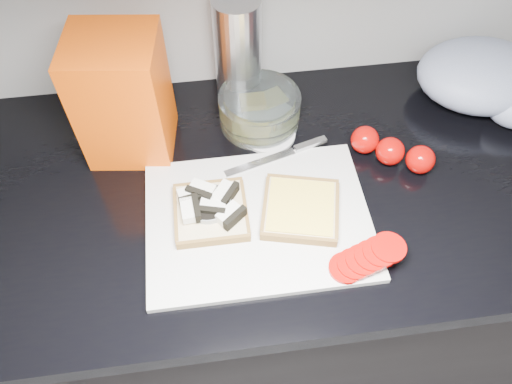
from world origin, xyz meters
TOP-DOWN VIEW (x-y plane):
  - base_cabinet at (0.00, 1.20)m, footprint 3.50×0.60m
  - countertop at (0.00, 1.20)m, footprint 3.50×0.64m
  - cutting_board at (-0.13, 1.11)m, footprint 0.40×0.30m
  - bread_left at (-0.22, 1.13)m, footprint 0.13×0.13m
  - bread_right at (-0.06, 1.11)m, footprint 0.17×0.17m
  - tomato_slices at (0.04, 1.00)m, footprint 0.15×0.09m
  - knife at (-0.05, 1.25)m, footprint 0.21×0.07m
  - seed_tub at (-0.22, 1.14)m, footprint 0.08×0.08m
  - tub_lid at (-0.08, 1.31)m, footprint 0.14×0.14m
  - glass_bowl at (-0.10, 1.36)m, footprint 0.17×0.17m
  - bread_bag at (-0.35, 1.33)m, footprint 0.17×0.17m
  - steel_canister at (-0.13, 1.45)m, footprint 0.10×0.10m
  - grocery_bag at (0.38, 1.36)m, footprint 0.29×0.27m
  - whole_tomatoes at (0.14, 1.22)m, footprint 0.15×0.12m

SIDE VIEW (x-z plane):
  - base_cabinet at x=0.00m, z-range 0.00..0.86m
  - countertop at x=0.00m, z-range 0.86..0.90m
  - tub_lid at x=-0.08m, z-range 0.90..0.91m
  - cutting_board at x=-0.13m, z-range 0.90..0.91m
  - knife at x=-0.05m, z-range 0.91..0.92m
  - bread_right at x=-0.06m, z-range 0.91..0.93m
  - seed_tub at x=-0.22m, z-range 0.90..0.94m
  - bread_left at x=-0.22m, z-range 0.90..0.95m
  - tomato_slices at x=0.04m, z-range 0.91..0.94m
  - whole_tomatoes at x=0.14m, z-range 0.90..0.96m
  - glass_bowl at x=-0.10m, z-range 0.90..0.97m
  - grocery_bag at x=0.38m, z-range 0.90..1.02m
  - steel_canister at x=-0.13m, z-range 0.90..1.13m
  - bread_bag at x=-0.35m, z-range 0.90..1.15m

